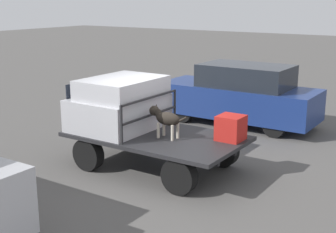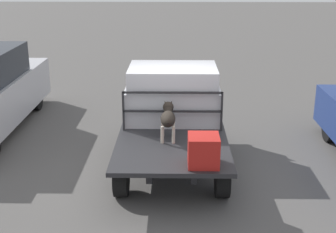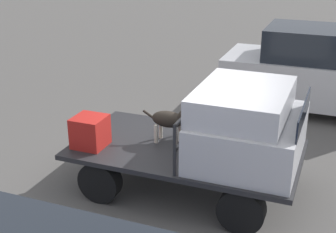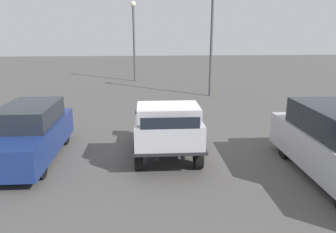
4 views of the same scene
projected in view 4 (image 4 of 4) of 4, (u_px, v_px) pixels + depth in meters
The scene contains 9 objects.
ground_plane at pixel (166, 154), 10.91m from camera, with size 80.00×80.00×0.00m, color #514F4C.
flatbed_truck at pixel (166, 139), 10.76m from camera, with size 3.69×2.09×0.75m.
truck_cab at pixel (168, 126), 9.64m from camera, with size 1.57×1.97×1.13m.
truck_headboard at pixel (167, 118), 10.43m from camera, with size 0.04×1.97×0.80m.
dog at pixel (168, 118), 10.88m from camera, with size 0.94×0.28×0.68m.
cargo_crate at pixel (150, 114), 12.05m from camera, with size 0.51×0.51×0.51m.
parked_sedan at pixel (30, 133), 10.33m from camera, with size 4.55×1.72×1.75m.
light_pole_near at pixel (212, 22), 19.13m from camera, with size 0.42×0.42×7.03m.
light_pole_far at pixel (134, 30), 24.94m from camera, with size 0.44×0.44×6.01m.
Camera 4 is at (10.18, -0.62, 4.08)m, focal length 35.00 mm.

